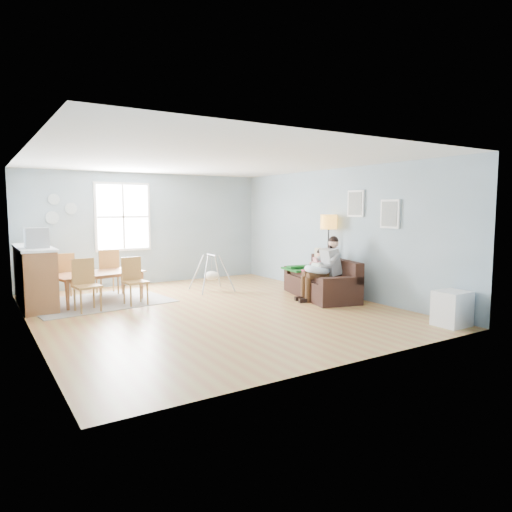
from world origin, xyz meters
TOP-DOWN VIEW (x-y plane):
  - room at (0.00, 0.00)m, footprint 8.40×9.40m
  - window at (-0.60, 3.46)m, footprint 1.32×0.08m
  - pictures at (2.97, -1.05)m, footprint 0.05×1.34m
  - wall_plates at (-2.00, 3.47)m, footprint 0.67×0.02m
  - sofa at (2.51, -0.17)m, footprint 1.34×2.16m
  - green_throw at (2.60, 0.50)m, footprint 1.03×0.89m
  - beige_pillow at (2.84, 0.29)m, footprint 0.25×0.49m
  - father at (2.31, -0.41)m, footprint 0.96×0.56m
  - nursing_pillow at (2.16, -0.37)m, footprint 0.61×0.60m
  - infant at (2.17, -0.34)m, footprint 0.17×0.34m
  - toddler at (2.48, 0.03)m, footprint 0.53×0.38m
  - floor_lamp at (2.80, 0.02)m, footprint 0.35×0.35m
  - storage_cube at (2.69, -3.05)m, footprint 0.50×0.44m
  - rug at (-1.60, 1.82)m, footprint 2.78×2.24m
  - dining_table at (-1.60, 1.82)m, footprint 1.84×1.28m
  - chair_sw at (-1.98, 1.14)m, footprint 0.48×0.48m
  - chair_se at (-1.06, 1.25)m, footprint 0.45×0.45m
  - chair_nw at (-2.15, 2.39)m, footprint 0.44×0.44m
  - chair_ne at (-1.23, 2.50)m, footprint 0.45×0.45m
  - counter at (-2.70, 2.12)m, footprint 0.60×2.04m
  - monitor at (-2.68, 1.74)m, footprint 0.39×0.37m
  - baby_swing at (0.83, 1.68)m, footprint 0.86×0.87m

SIDE VIEW (x-z plane):
  - rug at x=-1.60m, z-range 0.00..0.01m
  - storage_cube at x=2.69m, z-range 0.00..0.56m
  - sofa at x=2.51m, z-range -0.12..0.70m
  - dining_table at x=-1.60m, z-range 0.00..0.59m
  - baby_swing at x=0.83m, z-range -0.04..0.79m
  - chair_se at x=-1.06m, z-range 0.06..0.98m
  - green_throw at x=2.60m, z-range 0.50..0.54m
  - chair_sw at x=-1.98m, z-range 0.07..1.02m
  - chair_nw at x=-2.15m, z-range 0.07..1.03m
  - chair_ne at x=-1.23m, z-range 0.07..1.05m
  - counter at x=-2.70m, z-range 0.01..1.15m
  - nursing_pillow at x=2.16m, z-range 0.52..0.73m
  - toddler at x=2.48m, z-range 0.29..1.07m
  - father at x=2.31m, z-range 0.04..1.34m
  - infant at x=2.17m, z-range 0.64..0.77m
  - beige_pillow at x=2.84m, z-range 0.50..0.97m
  - monitor at x=-2.68m, z-range 1.14..1.50m
  - floor_lamp at x=2.80m, z-range 0.56..2.28m
  - window at x=-0.60m, z-range 0.84..2.46m
  - wall_plates at x=-2.00m, z-range 1.50..2.16m
  - pictures at x=2.97m, z-range 1.48..2.22m
  - room at x=0.00m, z-range 0.47..4.37m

